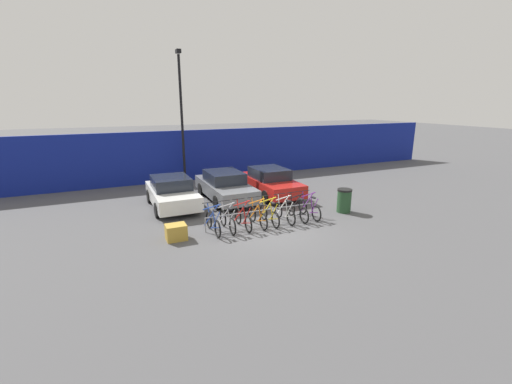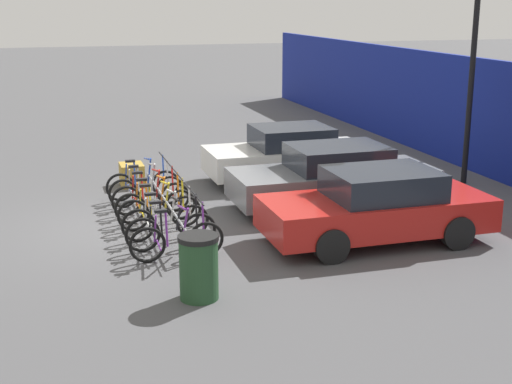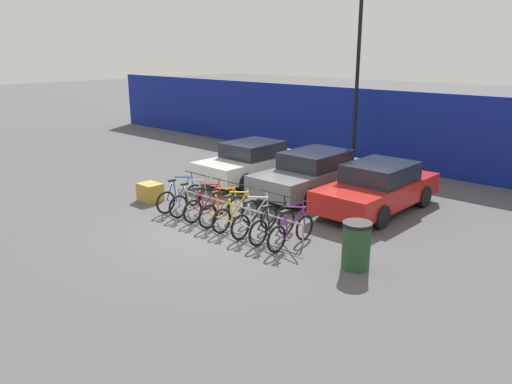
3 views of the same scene
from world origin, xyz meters
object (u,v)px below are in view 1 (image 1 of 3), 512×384
Objects in this scene: car_grey at (225,186)px; cargo_crate at (176,232)px; car_white at (172,192)px; lamp_post at (182,113)px; trash_bin at (344,200)px; bike_rack at (262,211)px; bicycle_red at (243,219)px; bicycle_blue at (213,223)px; bicycle_purple at (309,209)px; bicycle_silver at (228,221)px; bicycle_yellow at (269,215)px; bicycle_black at (297,211)px; bicycle_white at (284,212)px; car_red at (270,182)px; bicycle_orange at (258,216)px.

cargo_crate is at bearing -128.62° from car_grey.
lamp_post reaches higher than car_white.
trash_bin reaches higher than cargo_crate.
bicycle_red is (-0.90, -0.15, -0.12)m from bike_rack.
lamp_post is at bearing 99.12° from bike_rack.
car_grey is (0.68, 3.96, 0.31)m from bicycle_red.
bicycle_blue is at bearing -115.18° from car_grey.
car_grey is at bearing 119.27° from bicycle_purple.
bicycle_silver is at bearing -71.16° from car_white.
cargo_crate is at bearing -105.23° from lamp_post.
car_white is (-1.30, 3.81, 0.31)m from bicycle_silver.
bicycle_yellow and bicycle_black have the same top height.
bicycle_blue is 1.00× the size of bicycle_silver.
trash_bin is at bearing 2.48° from bicycle_yellow.
bike_rack is 2.75× the size of bicycle_black.
lamp_post is (-2.16, 7.97, 3.66)m from bicycle_white.
car_red is at bearing 54.20° from bicycle_red.
bicycle_blue reaches higher than cargo_crate.
cargo_crate is (-1.94, -0.09, -0.10)m from bicycle_silver.
car_red reaches higher than bicycle_black.
car_red is 6.88m from cargo_crate.
bicycle_purple reaches higher than bike_rack.
bike_rack is at bearing 149.32° from bicycle_yellow.
bicycle_black is 4.33m from car_grey.
bicycle_white is at bearing -179.96° from trash_bin.
bicycle_red is at bearing 176.35° from bicycle_orange.
bicycle_red is (0.62, 0.00, 0.00)m from bicycle_silver.
bicycle_blue is at bearing 179.21° from bicycle_purple.
bicycle_black is 3.91m from car_red.
car_grey reaches higher than bicycle_black.
bicycle_red is 8.78m from lamp_post.
car_white reaches higher than bicycle_red.
car_white is at bearing 150.29° from trash_bin.
lamp_post reaches higher than bicycle_white.
lamp_post reaches higher than bicycle_black.
bicycle_blue and bicycle_orange have the same top height.
bicycle_orange is 3.18m from cargo_crate.
bicycle_yellow is at bearing -176.10° from bicycle_white.
cargo_crate is (-3.17, -0.09, -0.10)m from bicycle_orange.
car_white reaches higher than bike_rack.
bicycle_black is at bearing 2.44° from bicycle_yellow.
bicycle_silver is (-1.51, -0.15, -0.12)m from bike_rack.
cargo_crate is (-5.53, -0.09, -0.10)m from bicycle_purple.
car_red is at bearing -2.98° from car_grey.
trash_bin is at bearing -66.34° from car_red.
bicycle_purple is (1.85, 0.00, 0.00)m from bicycle_yellow.
bicycle_black reaches higher than bike_rack.
bicycle_red is at bearing 179.21° from bicycle_purple.
car_white reaches higher than cargo_crate.
bicycle_black is 5.77m from car_white.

